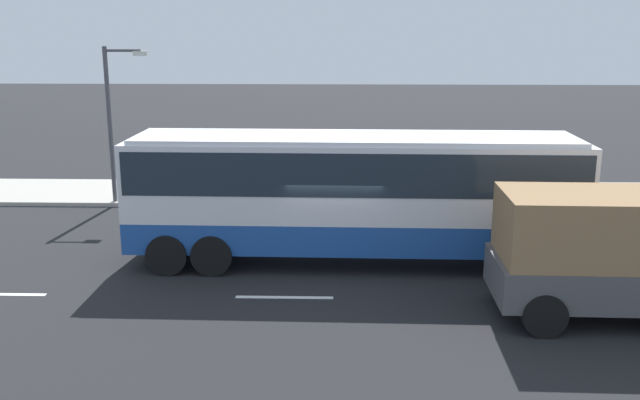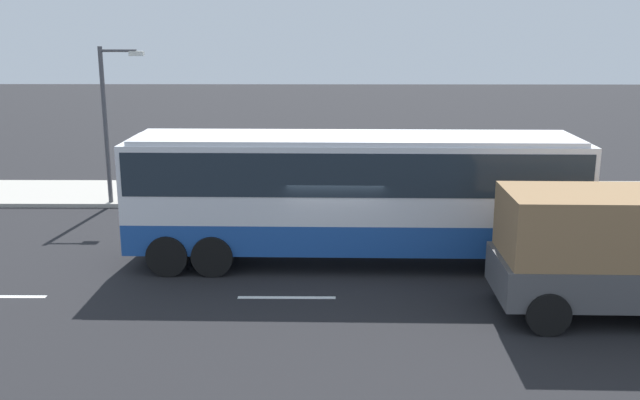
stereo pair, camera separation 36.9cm
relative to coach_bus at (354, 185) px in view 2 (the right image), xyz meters
name	(u,v)px [view 2 (the right image)]	position (x,y,z in m)	size (l,w,h in m)	color
ground_plane	(335,265)	(-0.53, -0.21, -2.23)	(120.00, 120.00, 0.00)	black
sidewalk_curb	(332,194)	(-0.53, 7.95, -2.15)	(80.00, 4.00, 0.15)	#A8A399
lane_centreline	(184,297)	(-4.24, -2.66, -2.22)	(32.37, 0.16, 0.01)	white
coach_bus	(354,185)	(0.00, 0.00, 0.00)	(12.36, 2.83, 3.60)	#1E4C9E
pedestrian_near_curb	(197,166)	(-5.85, 8.32, -1.15)	(0.32, 0.32, 1.62)	#38334C
street_lamp	(110,113)	(-8.50, 6.27, 1.19)	(1.61, 0.24, 5.60)	#47474C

